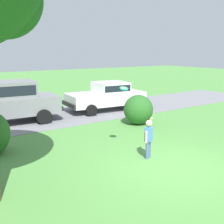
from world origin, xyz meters
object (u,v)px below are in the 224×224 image
Objects in this scene: parked_suv at (6,100)px; frisbee at (124,88)px; child_thrower at (149,136)px; parked_sedan at (107,95)px.

frisbee is (2.15, -5.84, 1.00)m from parked_suv.
parked_suv reaches higher than child_thrower.
child_thrower is 4.56× the size of frisbee.
parked_suv reaches higher than parked_sedan.
child_thrower is at bearing -70.93° from parked_suv.
parked_suv is 3.75× the size of child_thrower.
parked_sedan is at bearing 66.09° from child_thrower.
parked_sedan is 5.36m from parked_suv.
frisbee is at bearing 101.85° from child_thrower.
child_thrower is (2.36, -6.83, -0.36)m from parked_suv.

